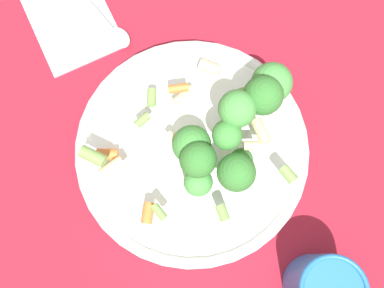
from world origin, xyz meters
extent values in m
plane|color=maroon|center=(0.00, 0.00, 0.00)|extent=(3.00, 3.00, 0.00)
cylinder|color=white|center=(0.00, 0.00, 0.02)|extent=(0.29, 0.29, 0.04)
torus|color=white|center=(0.00, 0.00, 0.04)|extent=(0.29, 0.29, 0.01)
cylinder|color=#8CB766|center=(0.00, -0.01, 0.06)|extent=(0.02, 0.02, 0.02)
sphere|color=#3D8438|center=(0.00, -0.01, 0.09)|extent=(0.05, 0.05, 0.05)
cylinder|color=#8CB766|center=(0.08, 0.04, 0.09)|extent=(0.02, 0.02, 0.02)
sphere|color=#33722D|center=(0.08, 0.04, 0.12)|extent=(0.05, 0.05, 0.05)
cylinder|color=#8CB766|center=(0.09, 0.07, 0.07)|extent=(0.02, 0.02, 0.02)
sphere|color=#479342|center=(0.09, 0.07, 0.10)|extent=(0.05, 0.05, 0.05)
cylinder|color=#8CB766|center=(0.01, -0.05, 0.06)|extent=(0.01, 0.01, 0.01)
sphere|color=#479342|center=(0.01, -0.05, 0.08)|extent=(0.03, 0.03, 0.03)
cylinder|color=#8CB766|center=(0.01, -0.03, 0.08)|extent=(0.01, 0.01, 0.02)
sphere|color=#33722D|center=(0.01, -0.03, 0.10)|extent=(0.04, 0.04, 0.04)
cylinder|color=#8CB766|center=(0.06, -0.02, 0.06)|extent=(0.01, 0.01, 0.01)
sphere|color=#33722D|center=(0.06, -0.02, 0.08)|extent=(0.03, 0.03, 0.03)
cylinder|color=#8CB766|center=(0.04, 0.00, 0.09)|extent=(0.01, 0.01, 0.01)
sphere|color=#3D8438|center=(0.04, 0.00, 0.11)|extent=(0.03, 0.03, 0.03)
cylinder|color=#8CB766|center=(0.05, 0.03, 0.10)|extent=(0.01, 0.01, 0.02)
sphere|color=#479342|center=(0.05, 0.03, 0.13)|extent=(0.04, 0.04, 0.04)
cylinder|color=#8CB766|center=(0.05, -0.04, 0.08)|extent=(0.02, 0.02, 0.02)
sphere|color=#33722D|center=(0.05, -0.04, 0.11)|extent=(0.04, 0.04, 0.04)
cylinder|color=orange|center=(-0.02, 0.06, 0.09)|extent=(0.03, 0.01, 0.01)
cylinder|color=#729E4C|center=(-0.06, 0.02, 0.08)|extent=(0.02, 0.02, 0.01)
cylinder|color=beige|center=(0.02, 0.10, 0.06)|extent=(0.03, 0.02, 0.01)
cylinder|color=orange|center=(-0.05, -0.08, 0.06)|extent=(0.02, 0.03, 0.01)
cylinder|color=beige|center=(-0.02, 0.00, 0.07)|extent=(0.03, 0.03, 0.01)
cylinder|color=beige|center=(0.06, -0.02, 0.06)|extent=(0.02, 0.02, 0.01)
cylinder|color=beige|center=(-0.01, 0.06, 0.07)|extent=(0.03, 0.03, 0.01)
cylinder|color=#729E4C|center=(-0.03, -0.08, 0.08)|extent=(0.02, 0.02, 0.01)
cylinder|color=beige|center=(0.07, -0.01, 0.09)|extent=(0.02, 0.01, 0.01)
cylinder|color=beige|center=(-0.09, -0.03, 0.07)|extent=(0.03, 0.03, 0.01)
cylinder|color=beige|center=(0.08, 0.01, 0.09)|extent=(0.02, 0.03, 0.01)
cylinder|color=#729E4C|center=(-0.11, -0.03, 0.09)|extent=(0.03, 0.03, 0.01)
cylinder|color=#729E4C|center=(-0.05, 0.05, 0.07)|extent=(0.01, 0.02, 0.01)
cylinder|color=#729E4C|center=(0.07, -0.04, 0.06)|extent=(0.02, 0.02, 0.01)
cylinder|color=#729E4C|center=(0.11, -0.04, 0.08)|extent=(0.02, 0.02, 0.01)
cylinder|color=#729E4C|center=(0.04, -0.08, 0.08)|extent=(0.02, 0.02, 0.01)
cylinder|color=orange|center=(-0.10, -0.02, 0.06)|extent=(0.03, 0.01, 0.01)
cylinder|color=#729E4C|center=(0.06, 0.06, 0.09)|extent=(0.03, 0.02, 0.01)
cylinder|color=#2366B2|center=(0.16, -0.16, 0.04)|extent=(0.08, 0.08, 0.09)
cube|color=#B2BCC6|center=(-0.19, 0.20, 0.00)|extent=(0.18, 0.20, 0.01)
ellipsoid|color=silver|center=(-0.11, 0.16, 0.01)|extent=(0.04, 0.04, 0.01)
camera|label=1|loc=(0.01, -0.13, 0.59)|focal=42.00mm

